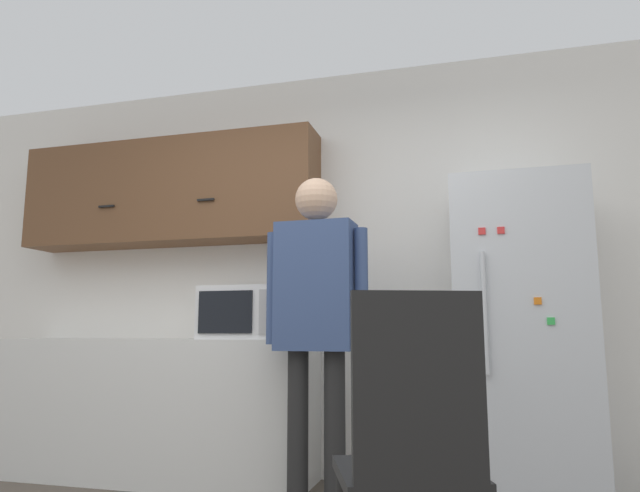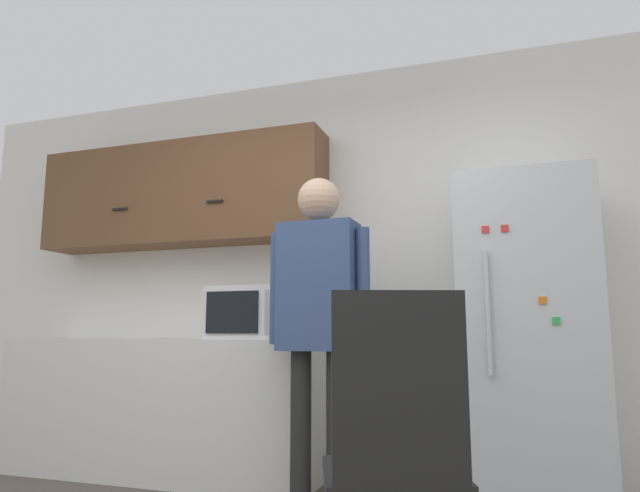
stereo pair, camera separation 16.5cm
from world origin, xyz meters
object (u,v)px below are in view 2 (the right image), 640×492
Objects in this scene: microwave at (253,313)px; person at (319,303)px; refrigerator at (529,340)px; chair at (395,446)px.

microwave is 0.28× the size of person.
microwave is 1.64m from refrigerator.
chair is at bearing -50.54° from microwave.
person is (0.57, -0.41, 0.04)m from microwave.
person is 1.30m from chair.
person reaches higher than microwave.
person is 1.00× the size of refrigerator.
refrigerator is at bearing -127.28° from chair.
refrigerator is (1.06, 0.40, -0.20)m from person.
microwave is 0.70m from person.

